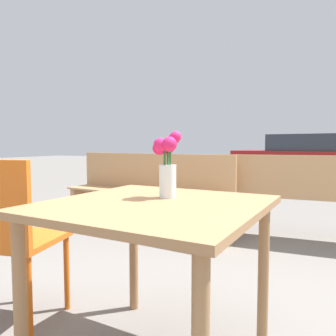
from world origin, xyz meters
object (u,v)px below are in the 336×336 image
(flower_vase, at_px, (167,163))
(bench_middle, at_px, (295,195))
(cafe_chair, at_px, (9,232))
(parked_car, at_px, (317,157))
(table_front, at_px, (155,226))
(bench_near, at_px, (148,188))
(table_back, at_px, (195,171))

(flower_vase, distance_m, bench_middle, 2.16)
(cafe_chair, xyz_separation_m, parked_car, (1.20, 9.16, 0.09))
(table_front, height_order, bench_middle, bench_middle)
(flower_vase, distance_m, parked_car, 8.98)
(cafe_chair, relative_size, bench_middle, 0.55)
(table_front, relative_size, bench_middle, 0.56)
(cafe_chair, height_order, bench_near, cafe_chair)
(bench_near, relative_size, table_back, 2.12)
(cafe_chair, xyz_separation_m, bench_near, (-0.30, 1.97, -0.03))
(table_front, bearing_deg, bench_near, 120.12)
(cafe_chair, relative_size, bench_near, 0.45)
(bench_near, relative_size, parked_car, 0.41)
(flower_vase, bearing_deg, table_front, -89.02)
(flower_vase, xyz_separation_m, bench_near, (-1.10, 1.78, -0.39))
(bench_near, bearing_deg, table_back, 82.51)
(flower_vase, bearing_deg, bench_near, 121.80)
(flower_vase, relative_size, bench_middle, 0.18)
(parked_car, bearing_deg, bench_near, -101.85)
(bench_near, xyz_separation_m, bench_middle, (1.48, 0.30, -0.02))
(flower_vase, distance_m, table_back, 3.03)
(parked_car, bearing_deg, flower_vase, -92.59)
(flower_vase, distance_m, cafe_chair, 0.90)
(parked_car, bearing_deg, bench_middle, -90.23)
(flower_vase, xyz_separation_m, parked_car, (0.41, 8.97, -0.27))
(bench_near, bearing_deg, flower_vase, -58.20)
(flower_vase, height_order, bench_middle, flower_vase)
(bench_middle, bearing_deg, table_back, 149.97)
(table_front, bearing_deg, table_back, 107.90)
(bench_middle, xyz_separation_m, table_back, (-1.34, 0.77, 0.13))
(table_front, height_order, bench_near, bench_near)
(table_front, height_order, cafe_chair, cafe_chair)
(bench_near, bearing_deg, cafe_chair, -81.25)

